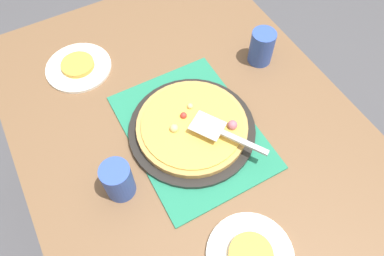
{
  "coord_description": "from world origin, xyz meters",
  "views": [
    {
      "loc": [
        0.5,
        -0.27,
        1.67
      ],
      "look_at": [
        0.0,
        0.0,
        0.77
      ],
      "focal_mm": 33.48,
      "sensor_mm": 36.0,
      "label": 1
    }
  ],
  "objects": [
    {
      "name": "ground_plane",
      "position": [
        0.0,
        0.0,
        0.0
      ],
      "size": [
        8.0,
        8.0,
        0.0
      ],
      "primitive_type": "plane",
      "color": "#4C4C51"
    },
    {
      "name": "served_slice_right",
      "position": [
        0.39,
        -0.05,
        0.77
      ],
      "size": [
        0.11,
        0.11,
        0.02
      ],
      "primitive_type": "cylinder",
      "color": "gold",
      "rests_on": "plate_far_right"
    },
    {
      "name": "pizza_pan",
      "position": [
        0.0,
        0.0,
        0.76
      ],
      "size": [
        0.38,
        0.38,
        0.01
      ],
      "primitive_type": "cylinder",
      "color": "black",
      "rests_on": "placemat"
    },
    {
      "name": "pizza",
      "position": [
        0.0,
        0.0,
        0.78
      ],
      "size": [
        0.33,
        0.33,
        0.05
      ],
      "color": "tan",
      "rests_on": "pizza_pan"
    },
    {
      "name": "plate_far_right",
      "position": [
        0.39,
        -0.05,
        0.76
      ],
      "size": [
        0.22,
        0.22,
        0.01
      ],
      "primitive_type": "cylinder",
      "color": "white",
      "rests_on": "dining_table"
    },
    {
      "name": "plate_near_left",
      "position": [
        -0.41,
        -0.22,
        0.76
      ],
      "size": [
        0.22,
        0.22,
        0.01
      ],
      "primitive_type": "cylinder",
      "color": "white",
      "rests_on": "dining_table"
    },
    {
      "name": "cup_far",
      "position": [
        -0.15,
        0.34,
        0.81
      ],
      "size": [
        0.08,
        0.08,
        0.12
      ],
      "primitive_type": "cylinder",
      "color": "#3351AD",
      "rests_on": "dining_table"
    },
    {
      "name": "dining_table",
      "position": [
        0.0,
        0.0,
        0.64
      ],
      "size": [
        1.4,
        1.0,
        0.75
      ],
      "color": "brown",
      "rests_on": "ground_plane"
    },
    {
      "name": "placemat",
      "position": [
        0.0,
        0.0,
        0.75
      ],
      "size": [
        0.48,
        0.36,
        0.01
      ],
      "primitive_type": "cube",
      "color": "#237F5B",
      "rests_on": "dining_table"
    },
    {
      "name": "cup_near",
      "position": [
        0.07,
        -0.26,
        0.81
      ],
      "size": [
        0.08,
        0.08,
        0.12
      ],
      "primitive_type": "cylinder",
      "color": "#3351AD",
      "rests_on": "dining_table"
    },
    {
      "name": "pizza_server",
      "position": [
        0.08,
        0.05,
        0.82
      ],
      "size": [
        0.22,
        0.16,
        0.01
      ],
      "color": "silver",
      "rests_on": "pizza"
    },
    {
      "name": "served_slice_left",
      "position": [
        -0.41,
        -0.22,
        0.77
      ],
      "size": [
        0.11,
        0.11,
        0.02
      ],
      "primitive_type": "cylinder",
      "color": "gold",
      "rests_on": "plate_near_left"
    }
  ]
}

